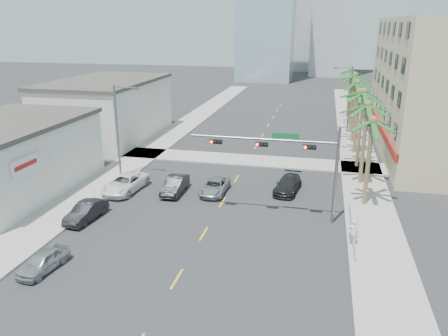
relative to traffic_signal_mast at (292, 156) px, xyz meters
The scene contains 26 objects.
ground 11.06m from the traffic_signal_mast, 126.03° to the right, with size 260.00×260.00×0.00m, color #262628.
sidewalk_right 14.44m from the traffic_signal_mast, 62.71° to the left, with size 4.00×120.00×0.15m, color gray.
sidewalk_left 22.05m from the traffic_signal_mast, 145.89° to the left, with size 4.00×120.00×0.15m, color gray.
sidewalk_cross 15.99m from the traffic_signal_mast, 112.38° to the left, with size 80.00×4.00×0.15m, color gray.
building_left_near 24.87m from the traffic_signal_mast, behind, with size 10.00×16.00×6.00m, color beige.
building_left_far 32.30m from the traffic_signal_mast, 141.59° to the left, with size 11.00×18.00×7.20m, color beige.
tower_far_center 118.45m from the traffic_signal_mast, 94.29° to the left, with size 16.00×16.00×42.00m, color #ADADB2.
traffic_signal_mast is the anchor object (origin of this frame).
palm_tree_0 7.37m from the traffic_signal_mast, 34.84° to the left, with size 4.80×4.80×7.80m.
palm_tree_1 11.18m from the traffic_signal_mast, 57.84° to the left, with size 4.80×4.80×8.16m.
palm_tree_2 15.81m from the traffic_signal_mast, 68.07° to the left, with size 4.80×4.80×8.52m.
palm_tree_3 20.59m from the traffic_signal_mast, 73.51° to the left, with size 4.80×4.80×7.80m.
palm_tree_4 25.63m from the traffic_signal_mast, 76.83° to the left, with size 4.80×4.80×8.16m.
palm_tree_5 30.72m from the traffic_signal_mast, 79.05° to the left, with size 4.80×4.80×8.52m.
palm_tree_6 35.78m from the traffic_signal_mast, 80.63° to the left, with size 4.80×4.80×7.80m.
palm_tree_7 40.93m from the traffic_signal_mast, 81.82° to the left, with size 4.80×4.80×8.16m.
streetlight_left 17.84m from the traffic_signal_mast, 160.18° to the left, with size 2.55×0.25×9.00m.
streetlight_right 30.50m from the traffic_signal_mast, 80.16° to the left, with size 2.55×0.25×9.00m.
guardrail 6.59m from the traffic_signal_mast, 23.39° to the right, with size 0.08×8.08×1.00m.
car_parked_near 18.25m from the traffic_signal_mast, 142.30° to the right, with size 1.46×3.62×1.23m, color #B7B8BC.
car_parked_mid 16.22m from the traffic_signal_mast, 166.45° to the right, with size 1.45×4.16×1.37m, color black.
car_parked_far 15.70m from the traffic_signal_mast, behind, with size 2.50×5.42×1.51m, color white.
car_lane_left 11.72m from the traffic_signal_mast, 162.64° to the left, with size 1.53×4.40×1.45m, color black.
car_lane_center 9.12m from the traffic_signal_mast, 150.49° to the left, with size 2.05×4.45×1.24m, color #B0B1B5.
car_lane_right 7.24m from the traffic_signal_mast, 96.47° to the left, with size 1.89×4.65×1.35m, color black.
pedestrian 6.96m from the traffic_signal_mast, 37.45° to the right, with size 0.66×0.43×1.80m, color white.
Camera 1 is at (7.71, -23.21, 14.33)m, focal length 35.00 mm.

